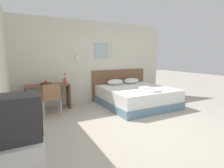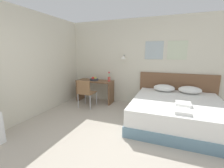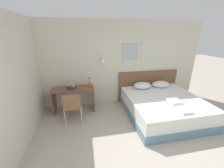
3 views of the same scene
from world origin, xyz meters
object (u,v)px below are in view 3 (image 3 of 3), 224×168
bed (163,106)px  desk_chair (72,105)px  headboard (147,85)px  folded_towel_mid_bed (184,110)px  desk (74,95)px  flower_vase (90,84)px  pillow_left (142,85)px  folded_towel_near_foot (174,101)px  fruit_bowl (72,87)px  pillow_right (161,84)px

bed → desk_chair: size_ratio=2.45×
headboard → folded_towel_mid_bed: headboard is taller
desk → headboard: bearing=6.7°
flower_vase → pillow_left: bearing=-0.5°
pillow_left → desk: (-2.18, -0.00, -0.15)m
headboard → desk: size_ratio=1.76×
headboard → folded_towel_near_foot: size_ratio=6.71×
desk → desk_chair: desk_chair is taller
folded_towel_near_foot → folded_towel_mid_bed: bearing=-96.1°
pillow_left → folded_towel_near_foot: 1.16m
folded_towel_mid_bed → folded_towel_near_foot: bearing=83.9°
folded_towel_mid_bed → fruit_bowl: fruit_bowl is taller
headboard → folded_towel_near_foot: headboard is taller
desk → pillow_right: bearing=0.0°
pillow_left → folded_towel_mid_bed: bearing=-76.3°
desk_chair → fruit_bowl: 0.68m
bed → flower_vase: 2.23m
folded_towel_near_foot → desk: desk is taller
bed → pillow_right: size_ratio=3.62×
desk → desk_chair: size_ratio=1.42×
headboard → pillow_left: headboard is taller
folded_towel_near_foot → desk_chair: size_ratio=0.37×
pillow_left → desk: bearing=-180.0°
folded_towel_near_foot → pillow_left: bearing=111.3°
bed → headboard: 1.09m
desk → fruit_bowl: size_ratio=4.13×
headboard → desk: 2.53m
pillow_left → fruit_bowl: 2.22m
pillow_right → desk_chair: (-2.83, -0.62, -0.15)m
pillow_right → fruit_bowl: fruit_bowl is taller
flower_vase → fruit_bowl: bearing=-178.5°
desk_chair → headboard: bearing=20.2°
folded_towel_mid_bed → desk_chair: bearing=160.4°
pillow_left → flower_vase: size_ratio=1.84×
folded_towel_near_foot → fruit_bowl: 2.86m
headboard → flower_vase: headboard is taller
pillow_right → desk_chair: bearing=-167.5°
bed → folded_towel_near_foot: bearing=-72.8°
folded_towel_near_foot → flower_vase: (-2.10, 1.10, 0.24)m
folded_towel_mid_bed → desk_chair: size_ratio=0.35×
fruit_bowl → pillow_right: bearing=-0.0°
headboard → flower_vase: bearing=-172.1°
headboard → folded_towel_near_foot: (0.10, -1.38, 0.07)m
desk_chair → pillow_left: bearing=16.0°
headboard → pillow_left: (-0.33, -0.29, 0.14)m
folded_towel_mid_bed → pillow_right: bearing=79.7°
folded_towel_near_foot → desk_chair: desk_chair is taller
pillow_right → folded_towel_mid_bed: pillow_right is taller
headboard → pillow_left: 0.46m
folded_towel_near_foot → fruit_bowl: bearing=157.7°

